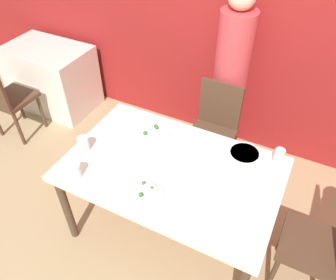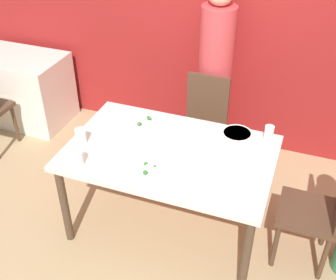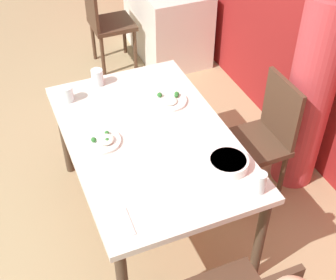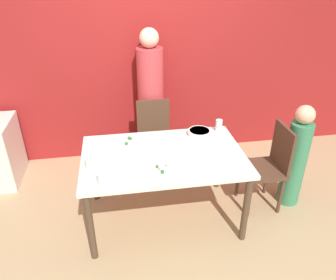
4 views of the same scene
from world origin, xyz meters
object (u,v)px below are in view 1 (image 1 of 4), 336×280
at_px(chair_adult_spot, 214,128).
at_px(glass_water_tall, 279,157).
at_px(plate_rice_adult, 154,134).
at_px(chair_child_spot, 325,246).
at_px(person_adult, 229,84).
at_px(bowl_curry, 244,155).

relative_size(chair_adult_spot, glass_water_tall, 7.27).
xyz_separation_m(plate_rice_adult, glass_water_tall, (0.90, 0.13, 0.05)).
bearing_deg(chair_child_spot, plate_rice_adult, -98.42).
bearing_deg(glass_water_tall, person_adult, 128.77).
bearing_deg(person_adult, chair_adult_spot, -90.00).
bearing_deg(person_adult, glass_water_tall, -51.23).
relative_size(plate_rice_adult, glass_water_tall, 1.94).
distance_m(chair_child_spot, bowl_curry, 0.77).
xyz_separation_m(chair_child_spot, glass_water_tall, (-0.44, 0.33, 0.31)).
bearing_deg(plate_rice_adult, glass_water_tall, 8.27).
bearing_deg(plate_rice_adult, chair_adult_spot, 63.05).
relative_size(chair_adult_spot, plate_rice_adult, 3.74).
bearing_deg(chair_child_spot, chair_adult_spot, -126.15).
bearing_deg(chair_child_spot, bowl_curry, -112.06).
height_order(chair_adult_spot, chair_child_spot, same).
bearing_deg(plate_rice_adult, chair_child_spot, -8.42).
relative_size(chair_adult_spot, chair_child_spot, 1.00).
height_order(person_adult, bowl_curry, person_adult).
relative_size(chair_child_spot, person_adult, 0.54).
distance_m(chair_child_spot, plate_rice_adult, 1.39).
xyz_separation_m(person_adult, glass_water_tall, (0.61, -0.76, 0.02)).
distance_m(chair_adult_spot, glass_water_tall, 0.82).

